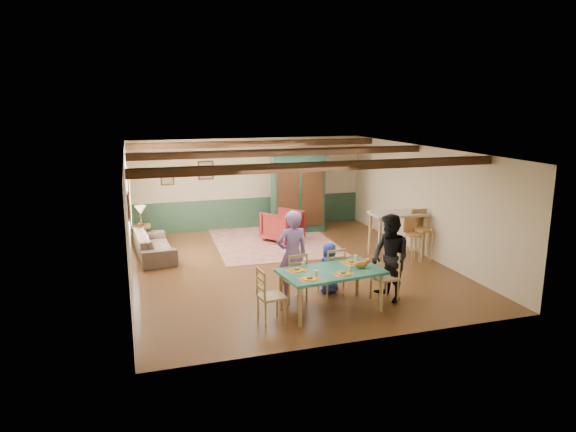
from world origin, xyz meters
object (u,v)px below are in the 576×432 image
object	(u,v)px
dining_chair_far_left	(294,276)
dining_chair_far_right	(331,270)
armchair	(282,225)
bar_stool_left	(414,240)
armoire	(298,192)
sofa	(154,245)
bar_stool_right	(422,235)
dining_chair_end_left	(271,295)
end_table	(142,236)
dining_chair_end_right	(385,276)
cat	(361,263)
dining_table	(331,291)
table_lamp	(141,216)
person_woman	(390,258)
person_man	(292,255)
counter_table	(397,234)
person_child	(329,268)

from	to	relation	value
dining_chair_far_left	dining_chair_far_right	xyz separation A→B (m)	(0.81, 0.10, 0.00)
armchair	bar_stool_left	bearing A→B (deg)	94.95
armoire	sofa	distance (m)	4.54
bar_stool_right	dining_chair_end_left	bearing A→B (deg)	-152.83
bar_stool_right	end_table	bearing A→B (deg)	152.51
end_table	bar_stool_left	size ratio (longest dim) A/B	0.53
dining_chair_far_right	bar_stool_right	size ratio (longest dim) A/B	0.80
dining_chair_end_right	cat	distance (m)	0.72
dining_chair_end_right	cat	size ratio (longest dim) A/B	2.64
dining_chair_far_right	cat	distance (m)	0.93
sofa	dining_table	bearing A→B (deg)	-150.99
armoire	bar_stool_right	xyz separation A→B (m)	(1.98, -3.58, -0.57)
dining_chair_far_right	dining_chair_end_right	distance (m)	1.06
bar_stool_left	bar_stool_right	size ratio (longest dim) A/B	0.89
dining_chair_far_right	dining_chair_end_right	size ratio (longest dim) A/B	1.00
table_lamp	end_table	bearing A→B (deg)	0.00
dining_chair_far_left	cat	bearing A→B (deg)	139.20
dining_table	person_woman	bearing A→B (deg)	7.04
dining_chair_end_right	bar_stool_left	distance (m)	2.71
dining_chair_far_right	bar_stool_right	bearing A→B (deg)	-160.32
bar_stool_right	person_woman	bearing A→B (deg)	-134.86
dining_chair_end_left	armchair	xyz separation A→B (m)	(1.69, 5.07, -0.06)
dining_chair_far_left	table_lamp	distance (m)	5.46
dining_chair_far_left	bar_stool_left	size ratio (longest dim) A/B	0.90
armchair	table_lamp	distance (m)	3.76
person_man	counter_table	bearing A→B (deg)	-156.71
cat	sofa	size ratio (longest dim) A/B	0.18
person_man	bar_stool_left	world-z (taller)	person_man
dining_table	sofa	world-z (taller)	dining_table
person_child	cat	size ratio (longest dim) A/B	2.79
dining_chair_far_right	dining_chair_end_left	bearing A→B (deg)	24.92
person_woman	counter_table	xyz separation A→B (m)	(1.55, 2.55, -0.29)
armchair	cat	bearing A→B (deg)	53.93
cat	armoire	world-z (taller)	armoire
dining_table	counter_table	size ratio (longest dim) A/B	1.39
person_man	cat	distance (m)	1.33
dining_chair_far_right	end_table	distance (m)	5.81
person_woman	person_child	bearing A→B (deg)	-133.26
bar_stool_left	bar_stool_right	bearing A→B (deg)	15.05
person_child	bar_stool_left	xyz separation A→B (m)	(2.67, 1.30, 0.03)
dining_table	armchair	world-z (taller)	armchair
dining_chair_end_left	sofa	size ratio (longest dim) A/B	0.47
dining_chair_end_left	armoire	xyz separation A→B (m)	(2.44, 5.98, 0.69)
dining_chair_end_right	end_table	bearing A→B (deg)	-147.61
dining_chair_far_right	person_child	xyz separation A→B (m)	(-0.01, 0.08, 0.03)
dining_table	cat	bearing A→B (deg)	-3.27
dining_chair_far_left	person_child	world-z (taller)	person_child
dining_chair_end_right	person_woman	xyz separation A→B (m)	(0.10, 0.01, 0.36)
table_lamp	bar_stool_left	bearing A→B (deg)	-27.96
person_man	bar_stool_left	size ratio (longest dim) A/B	1.63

